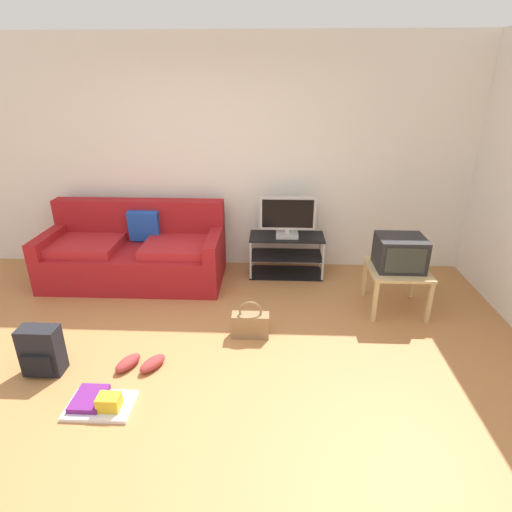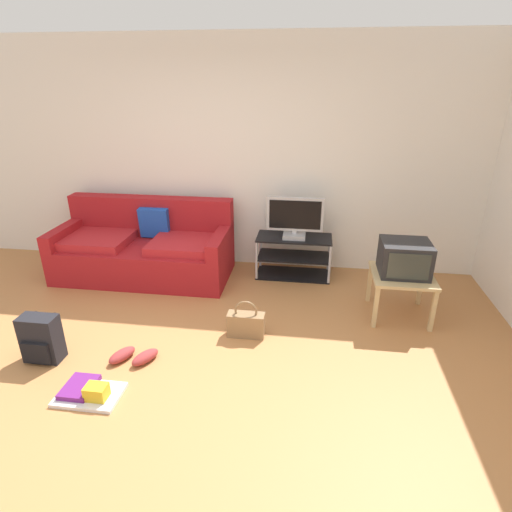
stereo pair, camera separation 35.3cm
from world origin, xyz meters
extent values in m
cube|color=#B27542|center=(0.00, 0.00, -0.01)|extent=(9.00, 9.80, 0.02)
cube|color=silver|center=(0.00, 2.45, 1.35)|extent=(9.00, 0.10, 2.70)
cube|color=maroon|center=(-0.94, 1.83, 0.20)|extent=(2.04, 0.90, 0.41)
cube|color=maroon|center=(-0.94, 2.19, 0.65)|extent=(2.04, 0.20, 0.48)
cube|color=maroon|center=(-1.89, 1.83, 0.51)|extent=(0.14, 0.90, 0.19)
cube|color=maroon|center=(0.01, 1.83, 0.51)|extent=(0.14, 0.90, 0.19)
cube|color=#AF2026|center=(-1.50, 1.77, 0.46)|extent=(0.81, 0.63, 0.10)
cube|color=#AF2026|center=(-0.38, 1.77, 0.46)|extent=(0.81, 0.63, 0.10)
cube|color=blue|center=(-0.86, 2.07, 0.61)|extent=(0.36, 0.15, 0.37)
cube|color=black|center=(0.84, 2.10, 0.49)|extent=(0.88, 0.40, 0.02)
cube|color=black|center=(0.84, 2.10, 0.25)|extent=(0.85, 0.39, 0.02)
cube|color=black|center=(0.84, 2.10, 0.01)|extent=(0.88, 0.40, 0.02)
cylinder|color=#B7B7BC|center=(0.41, 1.91, 0.25)|extent=(0.03, 0.03, 0.50)
cylinder|color=#B7B7BC|center=(1.26, 1.91, 0.25)|extent=(0.03, 0.03, 0.50)
cylinder|color=#B7B7BC|center=(0.41, 2.28, 0.25)|extent=(0.03, 0.03, 0.50)
cylinder|color=#B7B7BC|center=(1.26, 2.28, 0.25)|extent=(0.03, 0.03, 0.50)
cube|color=#B2B2B7|center=(0.84, 2.08, 0.52)|extent=(0.26, 0.22, 0.05)
cube|color=#B2B2B7|center=(0.84, 2.08, 0.57)|extent=(0.05, 0.04, 0.04)
cube|color=#B2B2B7|center=(0.84, 2.08, 0.78)|extent=(0.65, 0.04, 0.39)
cube|color=black|center=(0.84, 2.05, 0.78)|extent=(0.59, 0.01, 0.33)
cube|color=tan|center=(1.94, 1.31, 0.44)|extent=(0.58, 0.58, 0.03)
cube|color=tan|center=(1.68, 1.05, 0.21)|extent=(0.04, 0.04, 0.43)
cube|color=tan|center=(2.20, 1.05, 0.21)|extent=(0.04, 0.04, 0.43)
cube|color=tan|center=(1.68, 1.57, 0.21)|extent=(0.04, 0.04, 0.43)
cube|color=tan|center=(2.20, 1.57, 0.21)|extent=(0.04, 0.04, 0.43)
cube|color=#232326|center=(1.94, 1.33, 0.62)|extent=(0.46, 0.40, 0.33)
cube|color=#333833|center=(1.94, 1.13, 0.62)|extent=(0.38, 0.01, 0.25)
cube|color=black|center=(-1.17, 0.14, 0.21)|extent=(0.31, 0.17, 0.41)
cube|color=black|center=(-1.17, 0.05, 0.13)|extent=(0.24, 0.04, 0.18)
cylinder|color=black|center=(-1.26, 0.25, 0.23)|extent=(0.04, 0.04, 0.33)
cylinder|color=black|center=(-1.08, 0.25, 0.23)|extent=(0.04, 0.04, 0.33)
cube|color=olive|center=(0.48, 0.73, 0.11)|extent=(0.34, 0.13, 0.23)
torus|color=olive|center=(0.48, 0.73, 0.26)|extent=(0.21, 0.02, 0.21)
ellipsoid|color=#993333|center=(-0.51, 0.22, 0.04)|extent=(0.22, 0.28, 0.09)
ellipsoid|color=#993333|center=(-0.31, 0.22, 0.04)|extent=(0.23, 0.28, 0.09)
cube|color=silver|center=(-0.57, -0.24, 0.01)|extent=(0.48, 0.31, 0.03)
cube|color=gold|center=(-0.48, -0.28, 0.08)|extent=(0.16, 0.12, 0.11)
cube|color=#661E70|center=(-0.66, -0.21, 0.05)|extent=(0.22, 0.28, 0.04)
camera|label=1|loc=(0.67, -2.56, 2.22)|focal=29.22mm
camera|label=2|loc=(1.02, -2.52, 2.22)|focal=29.22mm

